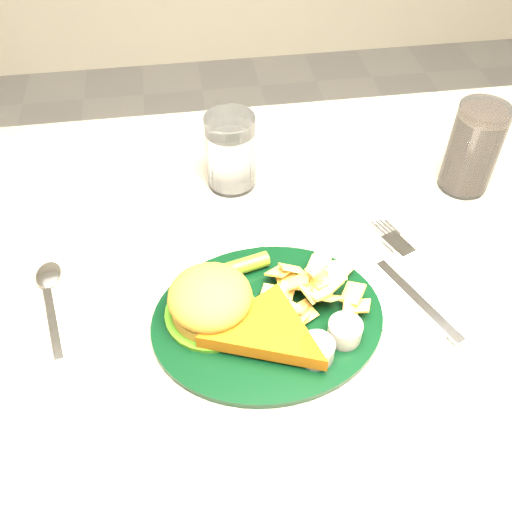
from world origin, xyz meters
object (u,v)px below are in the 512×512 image
(dinner_plate, at_px, (268,305))
(water_glass, at_px, (231,152))
(table, at_px, (272,423))
(cola_glass, at_px, (473,149))
(fork_napkin, at_px, (415,293))

(dinner_plate, distance_m, water_glass, 0.26)
(table, bearing_deg, cola_glass, 25.97)
(dinner_plate, relative_size, fork_napkin, 1.46)
(dinner_plate, bearing_deg, table, 63.88)
(cola_glass, distance_m, fork_napkin, 0.25)
(water_glass, height_order, fork_napkin, water_glass)
(water_glass, bearing_deg, dinner_plate, -87.51)
(table, bearing_deg, dinner_plate, -112.03)
(table, relative_size, cola_glass, 9.20)
(fork_napkin, bearing_deg, dinner_plate, 160.64)
(fork_napkin, bearing_deg, cola_glass, 31.47)
(table, xyz_separation_m, cola_glass, (0.30, 0.15, 0.44))
(table, relative_size, fork_napkin, 6.43)
(table, height_order, cola_glass, cola_glass)
(dinner_plate, height_order, fork_napkin, dinner_plate)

